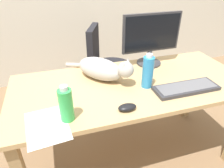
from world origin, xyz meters
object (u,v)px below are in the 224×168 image
Objects in this scene: computer_mouse at (127,107)px; spray_bottle at (66,105)px; office_chair at (107,76)px; monitor at (151,37)px; cat at (102,69)px; water_bottle at (148,72)px; keyboard at (186,88)px.

computer_mouse is 0.52× the size of spray_bottle.
computer_mouse is 0.35m from spray_bottle.
office_chair is 0.75m from monitor.
water_bottle is (0.26, -0.19, 0.03)m from cat.
water_bottle reaches higher than office_chair.
cat is 2.35× the size of spray_bottle.
water_bottle reaches higher than keyboard.
water_bottle is (0.06, -0.79, 0.43)m from office_chair.
monitor reaches higher than keyboard.
spray_bottle is (-0.50, -0.98, 0.42)m from office_chair.
keyboard is 0.46m from computer_mouse.
office_chair is 0.90m from water_bottle.
spray_bottle is (-0.73, -0.52, -0.13)m from monitor.
computer_mouse is (0.04, -0.40, -0.06)m from cat.
cat is 2.07× the size of water_bottle.
water_bottle reaches higher than cat.
office_chair reaches higher than cat.
office_chair is 1.07m from computer_mouse.
cat is at bearing 52.16° from spray_bottle.
water_bottle is at bearing 43.37° from computer_mouse.
water_bottle reaches higher than spray_bottle.
office_chair reaches higher than computer_mouse.
monitor is at bearing 35.18° from spray_bottle.
monitor reaches higher than office_chair.
monitor reaches higher than cat.
monitor is at bearing 97.34° from keyboard.
monitor is (0.24, -0.46, 0.55)m from office_chair.
office_chair is 1.89× the size of cat.
office_chair is 8.48× the size of computer_mouse.
monitor reaches higher than water_bottle.
cat is 0.41m from computer_mouse.
monitor is 0.39m from water_bottle.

